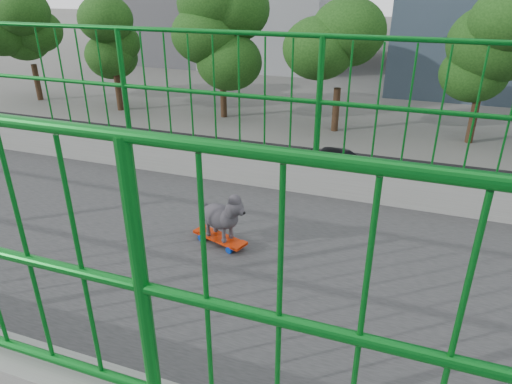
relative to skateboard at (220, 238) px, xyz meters
The scene contains 8 objects.
road 14.60m from the skateboard, behind, with size 18.00×90.00×0.02m, color black.
railing 0.53m from the skateboard, 64.34° to the left, with size 3.00×24.00×1.42m.
street_trees 25.96m from the skateboard, behind, with size 5.30×60.40×7.26m.
skateboard is the anchor object (origin of this frame).
poodle 0.21m from the skateboard, 71.84° to the left, with size 0.26×0.42×0.36m.
car_1 15.38m from the skateboard, 129.93° to the right, with size 1.42×4.08×1.34m, color black.
car_2 16.23m from the skateboard, 144.68° to the right, with size 2.24×4.86×1.35m, color #AD1106.
car_4 19.74m from the skateboard, behind, with size 1.54×3.82×1.30m, color black.
Camera 1 is at (2.48, 0.81, 8.82)m, focal length 31.94 mm.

